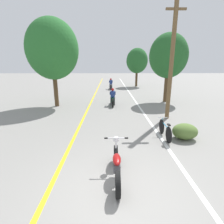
% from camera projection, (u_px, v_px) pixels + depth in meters
% --- Properties ---
extents(ground_plane, '(120.00, 120.00, 0.00)m').
position_uv_depth(ground_plane, '(113.00, 192.00, 4.56)').
color(ground_plane, gray).
extents(lane_stripe_center, '(0.14, 48.00, 0.01)m').
position_uv_depth(lane_stripe_center, '(93.00, 99.00, 16.66)').
color(lane_stripe_center, yellow).
rests_on(lane_stripe_center, ground).
extents(lane_stripe_edge, '(0.14, 48.00, 0.01)m').
position_uv_depth(lane_stripe_edge, '(134.00, 99.00, 16.71)').
color(lane_stripe_edge, white).
rests_on(lane_stripe_edge, ground).
extents(utility_pole, '(1.10, 0.24, 6.62)m').
position_uv_depth(utility_pole, '(172.00, 61.00, 9.89)').
color(utility_pole, brown).
rests_on(utility_pole, ground).
extents(roadside_tree_right_near, '(3.18, 2.86, 5.70)m').
position_uv_depth(roadside_tree_right_near, '(168.00, 56.00, 14.47)').
color(roadside_tree_right_near, '#513A23').
rests_on(roadside_tree_right_near, ground).
extents(roadside_tree_right_far, '(3.05, 2.74, 5.41)m').
position_uv_depth(roadside_tree_right_far, '(137.00, 61.00, 25.00)').
color(roadside_tree_right_far, '#513A23').
rests_on(roadside_tree_right_far, ground).
extents(roadside_tree_left, '(3.80, 3.42, 6.44)m').
position_uv_depth(roadside_tree_left, '(52.00, 49.00, 12.71)').
color(roadside_tree_left, '#513A23').
rests_on(roadside_tree_left, ground).
extents(roadside_bush, '(1.10, 0.88, 0.70)m').
position_uv_depth(roadside_bush, '(185.00, 131.00, 7.70)').
color(roadside_bush, '#5B7A38').
rests_on(roadside_bush, ground).
extents(motorcycle_foreground, '(0.74, 2.10, 1.05)m').
position_uv_depth(motorcycle_foreground, '(117.00, 164.00, 5.05)').
color(motorcycle_foreground, black).
rests_on(motorcycle_foreground, ground).
extents(motorcycle_rider_lead, '(0.50, 2.04, 1.38)m').
position_uv_depth(motorcycle_rider_lead, '(113.00, 99.00, 13.95)').
color(motorcycle_rider_lead, black).
rests_on(motorcycle_rider_lead, ground).
extents(motorcycle_rider_far, '(0.50, 2.03, 1.42)m').
position_uv_depth(motorcycle_rider_far, '(111.00, 85.00, 22.85)').
color(motorcycle_rider_far, black).
rests_on(motorcycle_rider_far, ground).
extents(bicycle_parked, '(0.44, 1.73, 0.82)m').
position_uv_depth(bicycle_parked, '(165.00, 130.00, 7.79)').
color(bicycle_parked, black).
rests_on(bicycle_parked, ground).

